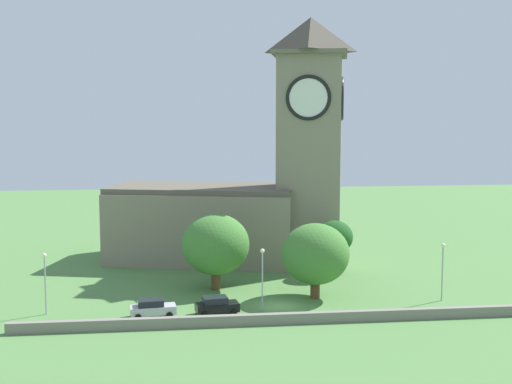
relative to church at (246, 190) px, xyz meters
The scene contains 11 objects.
ground_plane 11.76m from the church, 80.03° to the right, with size 200.00×200.00×0.00m, color #517F42.
church is the anchor object (origin of this frame).
quay_barrier 29.06m from the church, 87.54° to the right, with size 50.64×0.70×1.01m, color gray.
car_silver 27.96m from the church, 115.58° to the right, with size 4.49×2.44×1.71m.
car_black 25.96m from the church, 102.58° to the right, with size 4.38×2.71×1.76m.
streetlamp_west_end 31.39m from the church, 134.72° to the right, with size 0.44×0.44×6.04m.
streetlamp_west_mid 23.97m from the church, 91.94° to the right, with size 0.44×0.44×6.28m.
streetlamp_central 28.93m from the church, 49.92° to the right, with size 0.44×0.44×6.06m.
tree_riverside_east 14.64m from the church, 45.46° to the right, with size 4.41×4.41×6.76m.
tree_by_tower 15.91m from the church, 108.63° to the right, with size 7.48×7.48×8.46m.
tree_churchyard 20.49m from the church, 74.33° to the right, with size 7.17×7.17×7.97m.
Camera 1 is at (-9.90, -63.72, 18.80)m, focal length 45.79 mm.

